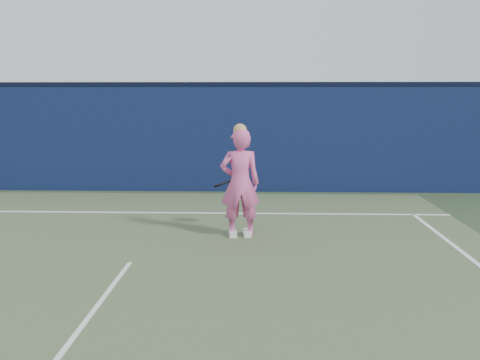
{
  "coord_description": "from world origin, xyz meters",
  "views": [
    {
      "loc": [
        1.75,
        -5.7,
        2.31
      ],
      "look_at": [
        1.48,
        2.42,
        0.94
      ],
      "focal_mm": 38.0,
      "sensor_mm": 36.0,
      "label": 1
    }
  ],
  "objects": [
    {
      "name": "ground",
      "position": [
        0.0,
        0.0,
        0.0
      ],
      "size": [
        80.0,
        80.0,
        0.0
      ],
      "primitive_type": "plane",
      "color": "#283C25",
      "rests_on": "ground"
    },
    {
      "name": "player",
      "position": [
        1.48,
        2.42,
        0.89
      ],
      "size": [
        0.69,
        0.5,
        1.85
      ],
      "rotation": [
        0.0,
        0.0,
        3.26
      ],
      "color": "#E5599C",
      "rests_on": "ground"
    },
    {
      "name": "racket",
      "position": [
        1.44,
        2.89,
        0.88
      ],
      "size": [
        0.61,
        0.26,
        0.34
      ],
      "rotation": [
        0.0,
        0.0,
        0.25
      ],
      "color": "black",
      "rests_on": "ground"
    },
    {
      "name": "backstop_wall",
      "position": [
        0.0,
        6.5,
        1.25
      ],
      "size": [
        24.0,
        0.4,
        2.5
      ],
      "primitive_type": "cube",
      "color": "#0E183E",
      "rests_on": "ground"
    },
    {
      "name": "wall_cap",
      "position": [
        0.0,
        6.5,
        2.55
      ],
      "size": [
        24.0,
        0.42,
        0.1
      ],
      "primitive_type": "cube",
      "color": "black",
      "rests_on": "backstop_wall"
    },
    {
      "name": "court_lines",
      "position": [
        0.0,
        -0.33,
        0.01
      ],
      "size": [
        11.0,
        12.04,
        0.01
      ],
      "color": "white",
      "rests_on": "court_surface"
    }
  ]
}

